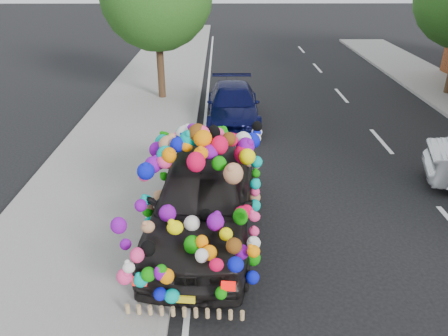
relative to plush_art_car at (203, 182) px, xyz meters
The scene contains 5 objects.
ground 2.17m from the plush_art_car, ahead, with size 100.00×100.00×0.00m, color black.
sidewalk 2.75m from the plush_art_car, behind, with size 4.00×60.00×0.12m, color gray.
kerb 1.27m from the plush_art_car, behind, with size 0.15×60.00×0.13m, color gray.
plush_art_car is the anchor object (origin of this frame).
navy_sedan 6.90m from the plush_art_car, 83.52° to the left, with size 1.75×4.31×1.25m, color #060933.
Camera 1 is at (-1.44, -7.66, 5.22)m, focal length 35.00 mm.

